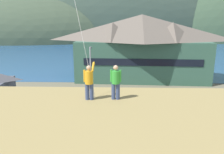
{
  "coord_description": "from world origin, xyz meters",
  "views": [
    {
      "loc": [
        2.38,
        -16.56,
        9.54
      ],
      "look_at": [
        1.58,
        9.0,
        3.19
      ],
      "focal_mm": 34.96,
      "sensor_mm": 36.0,
      "label": 1
    }
  ],
  "objects_px": {
    "parked_car_mid_row_far": "(21,128)",
    "harbor_lodge": "(141,45)",
    "moored_boat_wharfside": "(94,60)",
    "person_kite_flyer": "(89,81)",
    "parking_light_pole": "(91,69)",
    "person_companion": "(116,81)",
    "wharf_dock": "(107,63)",
    "parked_car_mid_row_center": "(187,104)",
    "parked_car_front_row_silver": "(155,126)"
  },
  "relations": [
    {
      "from": "parking_light_pole",
      "to": "person_companion",
      "type": "relative_size",
      "value": 3.75
    },
    {
      "from": "wharf_dock",
      "to": "parked_car_mid_row_center",
      "type": "bearing_deg",
      "value": -69.99
    },
    {
      "from": "moored_boat_wharfside",
      "to": "parking_light_pole",
      "type": "xyz_separation_m",
      "value": [
        2.41,
        -25.39,
        3.17
      ]
    },
    {
      "from": "parked_car_mid_row_far",
      "to": "parking_light_pole",
      "type": "bearing_deg",
      "value": 67.4
    },
    {
      "from": "harbor_lodge",
      "to": "parked_car_front_row_silver",
      "type": "bearing_deg",
      "value": -92.16
    },
    {
      "from": "parked_car_front_row_silver",
      "to": "person_kite_flyer",
      "type": "bearing_deg",
      "value": -124.17
    },
    {
      "from": "parked_car_mid_row_center",
      "to": "person_kite_flyer",
      "type": "height_order",
      "value": "person_kite_flyer"
    },
    {
      "from": "person_kite_flyer",
      "to": "parked_car_mid_row_far",
      "type": "bearing_deg",
      "value": 138.22
    },
    {
      "from": "wharf_dock",
      "to": "parked_car_mid_row_center",
      "type": "distance_m",
      "value": 29.58
    },
    {
      "from": "harbor_lodge",
      "to": "parking_light_pole",
      "type": "distance_m",
      "value": 13.26
    },
    {
      "from": "harbor_lodge",
      "to": "moored_boat_wharfside",
      "type": "height_order",
      "value": "harbor_lodge"
    },
    {
      "from": "moored_boat_wharfside",
      "to": "parked_car_front_row_silver",
      "type": "bearing_deg",
      "value": -75.64
    },
    {
      "from": "parked_car_mid_row_far",
      "to": "parking_light_pole",
      "type": "distance_m",
      "value": 12.1
    },
    {
      "from": "parked_car_mid_row_far",
      "to": "parked_car_front_row_silver",
      "type": "distance_m",
      "value": 11.23
    },
    {
      "from": "harbor_lodge",
      "to": "wharf_dock",
      "type": "xyz_separation_m",
      "value": [
        -6.61,
        12.26,
        -5.49
      ]
    },
    {
      "from": "wharf_dock",
      "to": "parked_car_mid_row_far",
      "type": "bearing_deg",
      "value": -99.02
    },
    {
      "from": "parked_car_mid_row_far",
      "to": "harbor_lodge",
      "type": "bearing_deg",
      "value": 61.03
    },
    {
      "from": "wharf_dock",
      "to": "moored_boat_wharfside",
      "type": "relative_size",
      "value": 2.1
    },
    {
      "from": "wharf_dock",
      "to": "person_companion",
      "type": "distance_m",
      "value": 40.36
    },
    {
      "from": "wharf_dock",
      "to": "person_kite_flyer",
      "type": "bearing_deg",
      "value": -88.17
    },
    {
      "from": "parking_light_pole",
      "to": "person_companion",
      "type": "distance_m",
      "value": 17.31
    },
    {
      "from": "moored_boat_wharfside",
      "to": "person_kite_flyer",
      "type": "relative_size",
      "value": 3.25
    },
    {
      "from": "harbor_lodge",
      "to": "wharf_dock",
      "type": "relative_size",
      "value": 1.84
    },
    {
      "from": "harbor_lodge",
      "to": "parked_car_mid_row_far",
      "type": "relative_size",
      "value": 5.4
    },
    {
      "from": "parked_car_mid_row_far",
      "to": "parked_car_mid_row_center",
      "type": "bearing_deg",
      "value": 21.55
    },
    {
      "from": "harbor_lodge",
      "to": "moored_boat_wharfside",
      "type": "xyz_separation_m",
      "value": [
        -9.87,
        14.6,
        -5.12
      ]
    },
    {
      "from": "parked_car_mid_row_far",
      "to": "parked_car_front_row_silver",
      "type": "height_order",
      "value": "same"
    },
    {
      "from": "harbor_lodge",
      "to": "person_companion",
      "type": "height_order",
      "value": "harbor_lodge"
    },
    {
      "from": "parked_car_front_row_silver",
      "to": "person_companion",
      "type": "height_order",
      "value": "person_companion"
    },
    {
      "from": "parked_car_mid_row_center",
      "to": "person_companion",
      "type": "bearing_deg",
      "value": -122.2
    },
    {
      "from": "parked_car_mid_row_center",
      "to": "person_kite_flyer",
      "type": "relative_size",
      "value": 2.28
    },
    {
      "from": "person_companion",
      "to": "harbor_lodge",
      "type": "bearing_deg",
      "value": 81.67
    },
    {
      "from": "parked_car_front_row_silver",
      "to": "harbor_lodge",
      "type": "bearing_deg",
      "value": 87.84
    },
    {
      "from": "parked_car_mid_row_center",
      "to": "harbor_lodge",
      "type": "bearing_deg",
      "value": 102.75
    },
    {
      "from": "person_kite_flyer",
      "to": "parked_car_front_row_silver",
      "type": "bearing_deg",
      "value": 55.83
    },
    {
      "from": "parked_car_mid_row_far",
      "to": "parking_light_pole",
      "type": "relative_size",
      "value": 0.66
    },
    {
      "from": "wharf_dock",
      "to": "parking_light_pole",
      "type": "bearing_deg",
      "value": -92.14
    },
    {
      "from": "parked_car_front_row_silver",
      "to": "parked_car_mid_row_center",
      "type": "height_order",
      "value": "same"
    },
    {
      "from": "parking_light_pole",
      "to": "person_kite_flyer",
      "type": "bearing_deg",
      "value": -82.77
    },
    {
      "from": "person_kite_flyer",
      "to": "person_companion",
      "type": "relative_size",
      "value": 1.07
    },
    {
      "from": "person_kite_flyer",
      "to": "wharf_dock",
      "type": "bearing_deg",
      "value": 91.83
    },
    {
      "from": "moored_boat_wharfside",
      "to": "person_companion",
      "type": "bearing_deg",
      "value": -82.09
    },
    {
      "from": "parked_car_front_row_silver",
      "to": "moored_boat_wharfside",
      "type": "bearing_deg",
      "value": 104.36
    },
    {
      "from": "parked_car_front_row_silver",
      "to": "person_kite_flyer",
      "type": "xyz_separation_m",
      "value": [
        -4.55,
        -6.7,
        5.69
      ]
    },
    {
      "from": "parking_light_pole",
      "to": "moored_boat_wharfside",
      "type": "bearing_deg",
      "value": 95.42
    },
    {
      "from": "parked_car_mid_row_center",
      "to": "person_companion",
      "type": "relative_size",
      "value": 2.43
    },
    {
      "from": "parked_car_front_row_silver",
      "to": "parked_car_mid_row_center",
      "type": "bearing_deg",
      "value": 51.28
    },
    {
      "from": "parked_car_mid_row_far",
      "to": "person_kite_flyer",
      "type": "xyz_separation_m",
      "value": [
        6.65,
        -5.94,
        5.69
      ]
    },
    {
      "from": "harbor_lodge",
      "to": "person_companion",
      "type": "bearing_deg",
      "value": -98.33
    },
    {
      "from": "harbor_lodge",
      "to": "parked_car_mid_row_far",
      "type": "distance_m",
      "value": 25.2
    }
  ]
}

